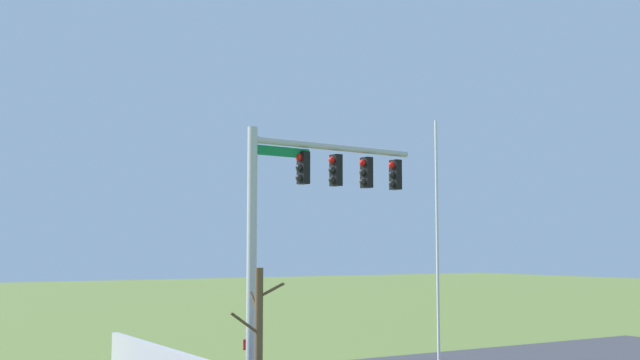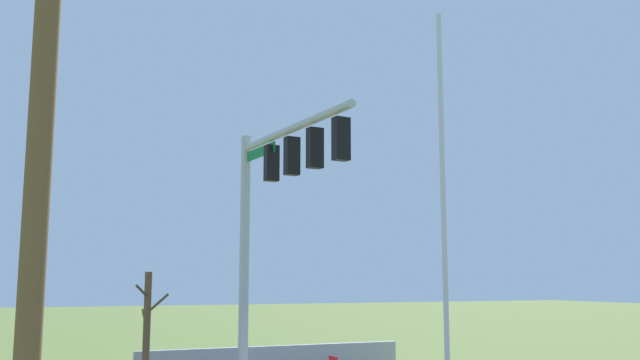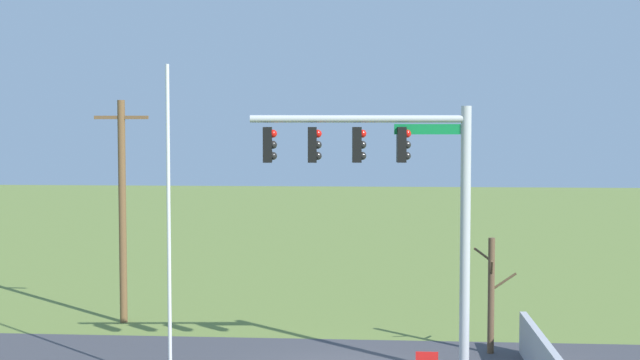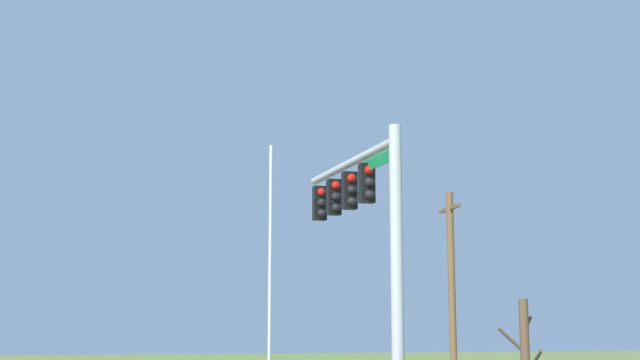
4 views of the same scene
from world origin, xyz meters
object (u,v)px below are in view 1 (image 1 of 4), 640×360
at_px(signal_mast, 305,204).
at_px(open_sign, 251,349).
at_px(flagpole, 437,241).
at_px(bare_tree, 259,338).

bearing_deg(signal_mast, open_sign, -72.12).
bearing_deg(open_sign, signal_mast, 107.88).
xyz_separation_m(flagpole, bare_tree, (8.87, 3.88, -2.41)).
relative_size(flagpole, open_sign, 6.94).
bearing_deg(bare_tree, flagpole, -156.37).
distance_m(signal_mast, bare_tree, 5.18).
xyz_separation_m(flagpole, open_sign, (6.73, -0.81, -3.32)).
relative_size(flagpole, bare_tree, 2.41).
bearing_deg(signal_mast, bare_tree, 42.96).
height_order(signal_mast, bare_tree, signal_mast).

